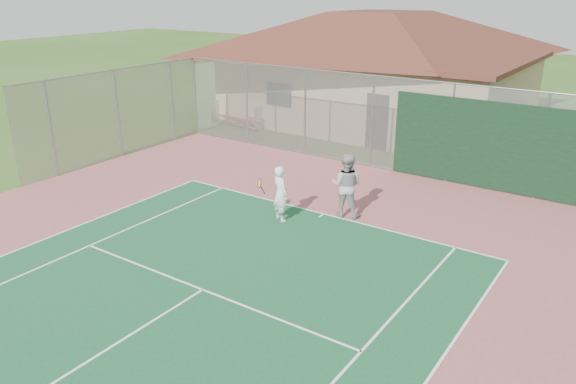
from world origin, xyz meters
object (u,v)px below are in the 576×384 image
at_px(player_white_front, 280,194).
at_px(player_grey_back, 346,186).
at_px(bleachers, 245,113).
at_px(clubhouse, 378,57).

height_order(player_white_front, player_grey_back, player_grey_back).
xyz_separation_m(bleachers, player_white_front, (8.44, -8.97, 0.27)).
bearing_deg(bleachers, player_white_front, -37.46).
xyz_separation_m(player_white_front, player_grey_back, (1.45, 1.40, 0.13)).
bearing_deg(bleachers, clubhouse, 47.64).
distance_m(player_white_front, player_grey_back, 2.02).
height_order(bleachers, player_grey_back, player_grey_back).
height_order(bleachers, player_white_front, player_white_front).
xyz_separation_m(clubhouse, bleachers, (-5.18, -4.10, -2.68)).
bearing_deg(player_grey_back, bleachers, -51.79).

